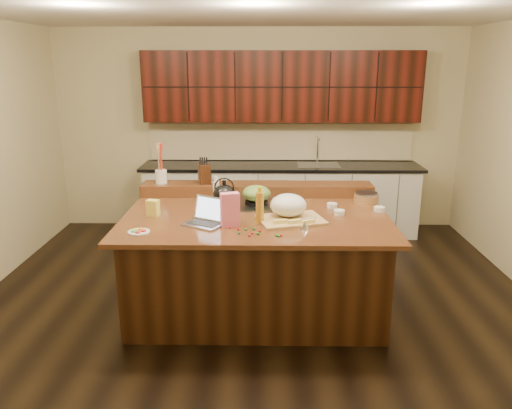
{
  "coord_description": "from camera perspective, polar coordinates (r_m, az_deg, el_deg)",
  "views": [
    {
      "loc": [
        0.07,
        -4.36,
        2.27
      ],
      "look_at": [
        0.0,
        0.05,
        1.0
      ],
      "focal_mm": 35.0,
      "sensor_mm": 36.0,
      "label": 1
    }
  ],
  "objects": [
    {
      "name": "room",
      "position": [
        4.45,
        -0.01,
        4.15
      ],
      "size": [
        5.52,
        5.02,
        2.72
      ],
      "color": "black",
      "rests_on": "ground"
    },
    {
      "name": "island",
      "position": [
        4.72,
        -0.01,
        -6.44
      ],
      "size": [
        2.4,
        1.6,
        0.92
      ],
      "color": "black",
      "rests_on": "ground"
    },
    {
      "name": "back_ledge",
      "position": [
        5.22,
        0.11,
        1.77
      ],
      "size": [
        2.4,
        0.3,
        0.12
      ],
      "primitive_type": "cube",
      "color": "black",
      "rests_on": "island"
    },
    {
      "name": "cooktop",
      "position": [
        4.84,
        0.05,
        0.09
      ],
      "size": [
        0.92,
        0.52,
        0.05
      ],
      "color": "gray",
      "rests_on": "island"
    },
    {
      "name": "back_counter",
      "position": [
        6.71,
        2.87,
        5.01
      ],
      "size": [
        3.7,
        0.66,
        2.4
      ],
      "color": "silver",
      "rests_on": "ground"
    },
    {
      "name": "kettle",
      "position": [
        4.7,
        -3.64,
        1.14
      ],
      "size": [
        0.24,
        0.24,
        0.19
      ],
      "primitive_type": "ellipsoid",
      "rotation": [
        0.0,
        0.0,
        0.13
      ],
      "color": "black",
      "rests_on": "cooktop"
    },
    {
      "name": "green_bowl",
      "position": [
        4.82,
        0.05,
        1.29
      ],
      "size": [
        0.36,
        0.36,
        0.15
      ],
      "primitive_type": "ellipsoid",
      "rotation": [
        0.0,
        0.0,
        -0.44
      ],
      "color": "olive",
      "rests_on": "cooktop"
    },
    {
      "name": "laptop",
      "position": [
        4.31,
        -5.64,
        -1.43
      ],
      "size": [
        0.4,
        0.38,
        0.22
      ],
      "rotation": [
        0.0,
        0.0,
        -0.51
      ],
      "color": "#B7B7BC",
      "rests_on": "island"
    },
    {
      "name": "oil_bottle",
      "position": [
        4.29,
        0.43,
        -0.38
      ],
      "size": [
        0.07,
        0.07,
        0.27
      ],
      "primitive_type": "cylinder",
      "rotation": [
        0.0,
        0.0,
        -0.04
      ],
      "color": "#BF8821",
      "rests_on": "island"
    },
    {
      "name": "vinegar_bottle",
      "position": [
        4.79,
        -4.56,
        1.2
      ],
      "size": [
        0.08,
        0.08,
        0.25
      ],
      "primitive_type": "cylinder",
      "rotation": [
        0.0,
        0.0,
        0.24
      ],
      "color": "silver",
      "rests_on": "island"
    },
    {
      "name": "wooden_tray",
      "position": [
        4.41,
        3.79,
        -0.45
      ],
      "size": [
        0.64,
        0.54,
        0.22
      ],
      "rotation": [
        0.0,
        0.0,
        0.28
      ],
      "color": "tan",
      "rests_on": "island"
    },
    {
      "name": "ramekin_a",
      "position": [
        4.78,
        13.92,
        -0.52
      ],
      "size": [
        0.13,
        0.13,
        0.04
      ],
      "primitive_type": "cylinder",
      "rotation": [
        0.0,
        0.0,
        -0.4
      ],
      "color": "white",
      "rests_on": "island"
    },
    {
      "name": "ramekin_b",
      "position": [
        4.61,
        9.49,
        -0.89
      ],
      "size": [
        0.13,
        0.13,
        0.04
      ],
      "primitive_type": "cylinder",
      "rotation": [
        0.0,
        0.0,
        0.33
      ],
      "color": "white",
      "rests_on": "island"
    },
    {
      "name": "ramekin_c",
      "position": [
        4.81,
        8.69,
        -0.13
      ],
      "size": [
        0.12,
        0.12,
        0.04
      ],
      "primitive_type": "cylinder",
      "rotation": [
        0.0,
        0.0,
        0.21
      ],
      "color": "white",
      "rests_on": "island"
    },
    {
      "name": "strainer_bowl",
      "position": [
        5.02,
        12.47,
        0.63
      ],
      "size": [
        0.24,
        0.24,
        0.09
      ],
      "primitive_type": "cylinder",
      "rotation": [
        0.0,
        0.0,
        -0.01
      ],
      "color": "#996B3F",
      "rests_on": "island"
    },
    {
      "name": "kitchen_timer",
      "position": [
        4.17,
        5.57,
        -2.38
      ],
      "size": [
        0.11,
        0.11,
        0.07
      ],
      "primitive_type": "cone",
      "rotation": [
        0.0,
        0.0,
        0.41
      ],
      "color": "silver",
      "rests_on": "island"
    },
    {
      "name": "pink_bag",
      "position": [
        4.2,
        -2.99,
        -0.6
      ],
      "size": [
        0.17,
        0.12,
        0.29
      ],
      "primitive_type": "cube",
      "rotation": [
        0.0,
        0.0,
        0.28
      ],
      "color": "pink",
      "rests_on": "island"
    },
    {
      "name": "candy_plate",
      "position": [
        4.19,
        -13.26,
        -3.06
      ],
      "size": [
        0.18,
        0.18,
        0.01
      ],
      "primitive_type": "cylinder",
      "rotation": [
        0.0,
        0.0,
        0.01
      ],
      "color": "white",
      "rests_on": "island"
    },
    {
      "name": "package_box",
      "position": [
        4.6,
        -11.7,
        -0.39
      ],
      "size": [
        0.12,
        0.1,
        0.15
      ],
      "primitive_type": "cube",
      "rotation": [
        0.0,
        0.0,
        -0.25
      ],
      "color": "#F5E456",
      "rests_on": "island"
    },
    {
      "name": "utensil_crock",
      "position": [
        5.3,
        -10.78,
        3.14
      ],
      "size": [
        0.12,
        0.12,
        0.14
      ],
      "primitive_type": "cylinder",
      "rotation": [
        0.0,
        0.0,
        0.04
      ],
      "color": "white",
      "rests_on": "back_ledge"
    },
    {
      "name": "knife_block",
      "position": [
        5.22,
        -5.93,
        3.51
      ],
      "size": [
        0.15,
        0.19,
        0.2
      ],
      "primitive_type": "cube",
      "rotation": [
        0.0,
        0.0,
        0.32
      ],
      "color": "black",
      "rests_on": "back_ledge"
    },
    {
      "name": "gumdrop_0",
      "position": [
        4.14,
        -2.04,
        -2.82
      ],
      "size": [
        0.02,
        0.02,
        0.02
      ],
      "primitive_type": "ellipsoid",
      "color": "red",
      "rests_on": "island"
    },
    {
      "name": "gumdrop_1",
      "position": [
        4.03,
        0.3,
        -3.35
      ],
      "size": [
        0.02,
        0.02,
        0.02
      ],
      "primitive_type": "ellipsoid",
      "color": "#198C26",
      "rests_on": "island"
    },
    {
      "name": "gumdrop_2",
      "position": [
        4.17,
        2.92,
        -2.71
      ],
      "size": [
        0.02,
        0.02,
        0.02
      ],
      "primitive_type": "ellipsoid",
      "color": "red",
      "rests_on": "island"
    },
    {
      "name": "gumdrop_3",
      "position": [
        4.0,
        2.34,
        -3.53
      ],
      "size": [
        0.02,
        0.02,
        0.02
      ],
      "primitive_type": "ellipsoid",
      "color": "#198C26",
      "rests_on": "island"
    },
    {
      "name": "gumdrop_4",
      "position": [
        4.0,
        2.93,
        -3.53
      ],
      "size": [
        0.02,
        0.02,
        0.02
      ],
      "primitive_type": "ellipsoid",
      "color": "red",
      "rests_on": "island"
    },
    {
      "name": "gumdrop_5",
      "position": [
        4.04,
        0.2,
        -3.32
      ],
      "size": [
        0.02,
        0.02,
        0.02
      ],
      "primitive_type": "ellipsoid",
      "color": "#198C26",
      "rests_on": "island"
    },
    {
      "name": "gumdrop_6",
      "position": [
        4.09,
        0.42,
        -3.05
      ],
      "size": [
        0.02,
        0.02,
        0.02
      ],
      "primitive_type": "ellipsoid",
      "color": "red",
      "rests_on": "island"
    },
    {
      "name": "gumdrop_7",
      "position": [
        3.98,
        2.58,
        -3.61
      ],
      "size": [
        0.02,
        0.02,
        0.02
      ],
      "primitive_type": "ellipsoid",
      "color": "#198C26",
      "rests_on": "island"
    },
    {
      "name": "gumdrop_8",
      "position": [
        4.04,
        -0.47,
        -3.3
      ],
      "size": [
        0.02,
        0.02,
        0.02
      ],
      "primitive_type": "ellipsoid",
      "color": "red",
      "rests_on": "island"
    },
    {
      "name": "gumdrop_9",
      "position": [
        4.13,
        -1.18,
        -2.87
      ],
      "size": [
        0.02,
        0.02,
        0.02
      ],
      "primitive_type": "ellipsoid",
      "color": "#198C26",
      "rests_on": "island"
    },
    {
      "name": "gumdrop_10",
      "position": [
        3.99,
        -0.74,
        -3.56
      ],
      "size": [
        0.02,
        0.02,
        0.02
      ],
      "primitive_type": "ellipsoid",
      "color": "red",
      "rests_on": "island"
    },
    {
      "name": "gumdrop_11",
      "position": [
        4.05,
        -1.94,
        -3.26
      ],
      "size": [
        0.02,
        0.02,
        0.02
      ],
      "primitive_type": "ellipsoid",
      "color": "#198C26",
      "rests_on": "island"
    },
    {
      "name": "gumdrop_12",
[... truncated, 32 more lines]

